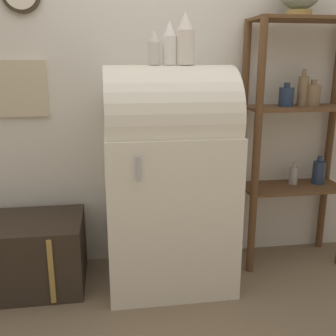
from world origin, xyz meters
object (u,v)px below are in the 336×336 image
vase_center (170,44)px  vase_right (185,40)px  suitcase_trunk (23,254)px  vase_left (154,49)px  refrigerator (169,176)px

vase_center → vase_right: vase_right is taller
suitcase_trunk → vase_left: 1.50m
refrigerator → vase_right: bearing=6.7°
refrigerator → suitcase_trunk: bearing=177.9°
vase_left → vase_center: bearing=4.3°
vase_left → vase_center: size_ratio=0.79×
refrigerator → suitcase_trunk: (-0.92, 0.03, -0.48)m
refrigerator → vase_right: 0.81m
refrigerator → suitcase_trunk: size_ratio=1.83×
vase_center → refrigerator: bearing=-124.8°
suitcase_trunk → vase_left: (0.84, -0.03, 1.24)m
refrigerator → vase_left: 0.76m
suitcase_trunk → vase_right: bearing=-1.2°
vase_center → vase_right: bearing=1.7°
vase_left → refrigerator: bearing=-1.3°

